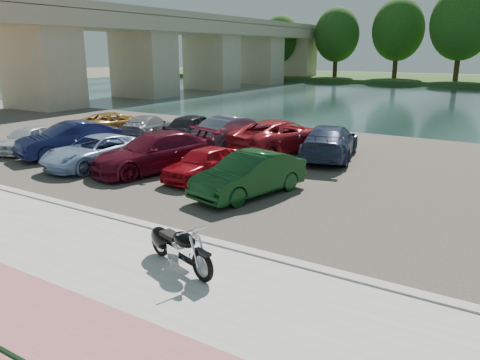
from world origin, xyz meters
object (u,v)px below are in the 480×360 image
(motorcycle, at_px, (175,245))
(car_0, at_px, (27,139))
(car_1, at_px, (70,139))
(car_2, at_px, (96,151))

(motorcycle, xyz_separation_m, car_0, (-13.87, 5.85, 0.09))
(car_1, xyz_separation_m, car_2, (2.57, -0.76, -0.12))
(car_0, bearing_deg, car_2, -21.31)
(car_0, xyz_separation_m, car_2, (5.10, -0.29, 0.04))
(car_1, bearing_deg, motorcycle, -12.21)
(car_2, bearing_deg, car_0, -178.77)
(car_2, bearing_deg, motorcycle, -27.83)
(car_1, height_order, car_2, car_1)
(car_1, relative_size, car_2, 1.00)
(motorcycle, distance_m, car_2, 10.39)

